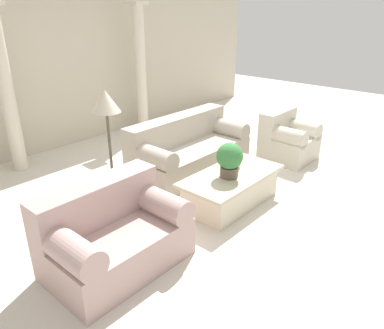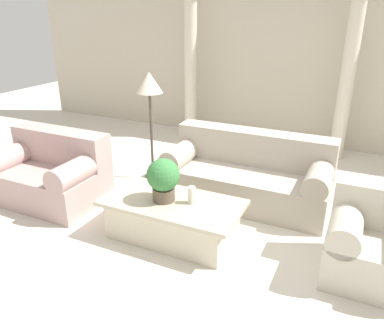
# 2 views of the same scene
# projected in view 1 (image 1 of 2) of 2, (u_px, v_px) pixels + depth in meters

# --- Properties ---
(ground_plane) EXTENTS (16.00, 16.00, 0.00)m
(ground_plane) POSITION_uv_depth(u_px,v_px,m) (209.00, 190.00, 5.28)
(ground_plane) COLOR silver
(wall_back) EXTENTS (10.00, 0.06, 3.20)m
(wall_back) POSITION_uv_depth(u_px,v_px,m) (71.00, 54.00, 6.57)
(wall_back) COLOR beige
(wall_back) RESTS_ON ground_plane
(sofa_long) EXTENTS (1.97, 0.86, 0.83)m
(sofa_long) POSITION_uv_depth(u_px,v_px,m) (188.00, 149.00, 5.79)
(sofa_long) COLOR #ADA393
(sofa_long) RESTS_ON ground_plane
(loveseat) EXTENTS (1.34, 0.86, 0.83)m
(loveseat) POSITION_uv_depth(u_px,v_px,m) (113.00, 234.00, 3.66)
(loveseat) COLOR #B79893
(loveseat) RESTS_ON ground_plane
(coffee_table) EXTENTS (1.42, 0.72, 0.42)m
(coffee_table) POSITION_uv_depth(u_px,v_px,m) (231.00, 188.00, 4.85)
(coffee_table) COLOR beige
(coffee_table) RESTS_ON ground_plane
(potted_plant) EXTENTS (0.33, 0.33, 0.45)m
(potted_plant) POSITION_uv_depth(u_px,v_px,m) (230.00, 159.00, 4.60)
(potted_plant) COLOR brown
(potted_plant) RESTS_ON coffee_table
(pillar_candle) EXTENTS (0.08, 0.08, 0.18)m
(pillar_candle) POSITION_uv_depth(u_px,v_px,m) (238.00, 162.00, 4.89)
(pillar_candle) COLOR silver
(pillar_candle) RESTS_ON coffee_table
(floor_lamp) EXTENTS (0.35, 0.35, 1.48)m
(floor_lamp) POSITION_uv_depth(u_px,v_px,m) (106.00, 108.00, 4.51)
(floor_lamp) COLOR #4C473D
(floor_lamp) RESTS_ON ground_plane
(column_left) EXTENTS (0.30, 0.30, 2.46)m
(column_left) POSITION_uv_depth(u_px,v_px,m) (6.00, 90.00, 5.46)
(column_left) COLOR beige
(column_left) RESTS_ON ground_plane
(column_right) EXTENTS (0.30, 0.30, 2.46)m
(column_right) POSITION_uv_depth(u_px,v_px,m) (140.00, 69.00, 7.25)
(column_right) COLOR beige
(column_right) RESTS_ON ground_plane
(armchair) EXTENTS (0.80, 0.76, 0.80)m
(armchair) POSITION_uv_depth(u_px,v_px,m) (287.00, 139.00, 6.23)
(armchair) COLOR beige
(armchair) RESTS_ON ground_plane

